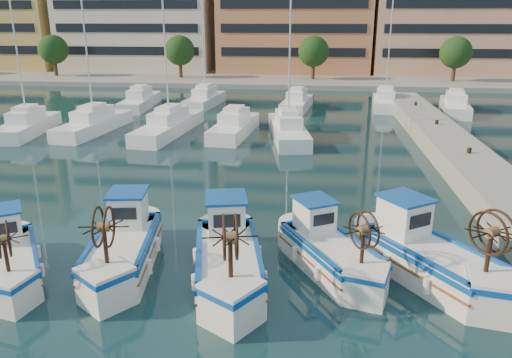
% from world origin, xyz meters
% --- Properties ---
extents(ground, '(300.00, 300.00, 0.00)m').
position_xyz_m(ground, '(0.00, 0.00, 0.00)').
color(ground, '#183B40').
rests_on(ground, ground).
extents(quay, '(3.00, 60.00, 1.20)m').
position_xyz_m(quay, '(13.00, 8.00, 0.60)').
color(quay, gray).
rests_on(quay, ground).
extents(yacht_marina, '(37.99, 22.17, 11.50)m').
position_xyz_m(yacht_marina, '(-2.76, 27.45, 0.53)').
color(yacht_marina, white).
rests_on(yacht_marina, ground).
extents(fishing_boat_a, '(3.78, 4.46, 2.73)m').
position_xyz_m(fishing_boat_a, '(-5.84, -0.09, 0.75)').
color(fishing_boat_a, white).
rests_on(fishing_boat_a, ground).
extents(fishing_boat_b, '(2.67, 5.07, 3.08)m').
position_xyz_m(fishing_boat_b, '(-2.24, 1.06, 0.85)').
color(fishing_boat_b, white).
rests_on(fishing_boat_b, ground).
extents(fishing_boat_c, '(3.08, 5.33, 3.23)m').
position_xyz_m(fishing_boat_c, '(1.56, 0.60, 0.89)').
color(fishing_boat_c, white).
rests_on(fishing_boat_c, ground).
extents(fishing_boat_d, '(3.78, 4.73, 2.86)m').
position_xyz_m(fishing_boat_d, '(4.92, 1.73, 0.79)').
color(fishing_boat_d, white).
rests_on(fishing_boat_d, ground).
extents(fishing_boat_e, '(4.56, 5.28, 3.24)m').
position_xyz_m(fishing_boat_e, '(8.20, 1.42, 0.89)').
color(fishing_boat_e, white).
rests_on(fishing_boat_e, ground).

